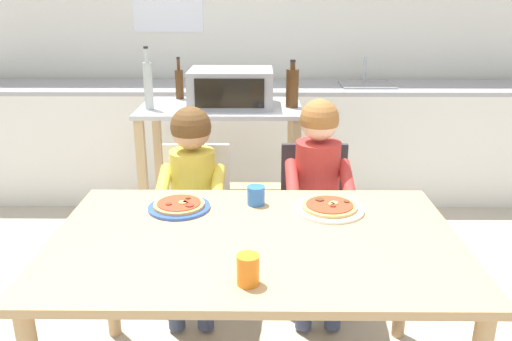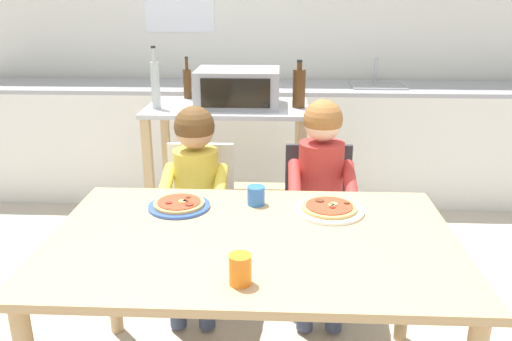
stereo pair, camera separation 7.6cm
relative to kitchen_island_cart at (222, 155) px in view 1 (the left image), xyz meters
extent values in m
plane|color=#B7AD99|center=(0.22, -0.31, -0.61)|extent=(10.55, 10.55, 0.00)
cube|color=white|center=(0.22, 1.32, 0.74)|extent=(5.28, 0.12, 2.70)
cube|color=silver|center=(0.22, 0.91, -0.18)|extent=(4.75, 0.60, 0.85)
cube|color=#9E9EA3|center=(0.22, 0.91, 0.26)|extent=(4.75, 0.60, 0.03)
cube|color=gray|center=(1.05, 0.91, 0.28)|extent=(0.40, 0.33, 0.02)
cylinder|color=#B7BABF|center=(1.05, 1.03, 0.38)|extent=(0.02, 0.02, 0.20)
cube|color=#B7BABF|center=(0.00, 0.00, 0.30)|extent=(0.96, 0.56, 0.02)
cube|color=tan|center=(0.00, 0.00, -0.28)|extent=(0.88, 0.52, 0.02)
cube|color=tan|center=(-0.44, -0.24, -0.16)|extent=(0.05, 0.05, 0.89)
cube|color=tan|center=(0.44, -0.24, -0.16)|extent=(0.05, 0.05, 0.89)
cube|color=tan|center=(-0.44, 0.24, -0.16)|extent=(0.05, 0.05, 0.89)
cube|color=tan|center=(0.44, 0.24, -0.16)|extent=(0.05, 0.05, 0.89)
cube|color=#999BA0|center=(0.06, 0.00, 0.42)|extent=(0.49, 0.36, 0.22)
cube|color=black|center=(0.06, -0.18, 0.42)|extent=(0.39, 0.01, 0.16)
cylinder|color=black|center=(0.24, -0.19, 0.35)|extent=(0.02, 0.01, 0.02)
cylinder|color=#ADB7B2|center=(-0.40, -0.10, 0.44)|extent=(0.05, 0.05, 0.27)
cylinder|color=#ADB7B2|center=(-0.40, -0.10, 0.62)|extent=(0.02, 0.02, 0.08)
cylinder|color=black|center=(-0.40, -0.10, 0.66)|extent=(0.03, 0.03, 0.01)
cylinder|color=#4C2D14|center=(-0.27, 0.21, 0.40)|extent=(0.05, 0.05, 0.18)
cylinder|color=#4C2D14|center=(-0.27, 0.21, 0.53)|extent=(0.02, 0.02, 0.07)
cylinder|color=black|center=(-0.27, 0.21, 0.57)|extent=(0.02, 0.02, 0.01)
cylinder|color=#4C2D14|center=(0.42, -0.03, 0.42)|extent=(0.07, 0.07, 0.22)
cylinder|color=#4C2D14|center=(0.42, -0.03, 0.55)|extent=(0.03, 0.03, 0.04)
cylinder|color=black|center=(0.42, -0.03, 0.58)|extent=(0.03, 0.03, 0.01)
cube|color=tan|center=(0.22, -1.35, 0.10)|extent=(1.48, 0.93, 0.03)
cylinder|color=tan|center=(-0.46, -0.95, -0.26)|extent=(0.06, 0.06, 0.69)
cylinder|color=tan|center=(0.90, -0.95, -0.26)|extent=(0.06, 0.06, 0.69)
cube|color=silver|center=(-0.09, -0.65, -0.17)|extent=(0.36, 0.36, 0.04)
cube|color=silver|center=(-0.09, -0.49, 0.02)|extent=(0.34, 0.03, 0.38)
cylinder|color=silver|center=(0.06, -0.80, -0.39)|extent=(0.03, 0.03, 0.42)
cylinder|color=silver|center=(-0.24, -0.80, -0.39)|extent=(0.03, 0.03, 0.42)
cylinder|color=silver|center=(0.06, -0.50, -0.39)|extent=(0.03, 0.03, 0.42)
cylinder|color=silver|center=(-0.24, -0.50, -0.39)|extent=(0.03, 0.03, 0.42)
cube|color=#333338|center=(0.52, -0.65, -0.17)|extent=(0.36, 0.36, 0.04)
cube|color=#333338|center=(0.52, -0.49, 0.02)|extent=(0.34, 0.03, 0.38)
cylinder|color=#333338|center=(0.67, -0.80, -0.39)|extent=(0.03, 0.03, 0.42)
cylinder|color=#333338|center=(0.37, -0.80, -0.39)|extent=(0.03, 0.03, 0.42)
cylinder|color=#333338|center=(0.67, -0.50, -0.39)|extent=(0.03, 0.03, 0.42)
cylinder|color=#333338|center=(0.37, -0.50, -0.39)|extent=(0.03, 0.03, 0.42)
cube|color=#424C6B|center=(-0.02, -0.79, -0.13)|extent=(0.10, 0.30, 0.10)
cylinder|color=#424C6B|center=(-0.02, -0.92, -0.37)|extent=(0.08, 0.08, 0.44)
cube|color=#424C6B|center=(-0.16, -0.79, -0.13)|extent=(0.10, 0.30, 0.10)
cylinder|color=#424C6B|center=(-0.16, -0.92, -0.37)|extent=(0.08, 0.08, 0.44)
cylinder|color=yellow|center=(0.04, -0.75, 0.09)|extent=(0.06, 0.26, 0.15)
cylinder|color=yellow|center=(-0.22, -0.75, 0.09)|extent=(0.06, 0.26, 0.15)
cylinder|color=yellow|center=(-0.09, -0.65, 0.05)|extent=(0.22, 0.22, 0.35)
sphere|color=tan|center=(-0.09, -0.65, 0.33)|extent=(0.19, 0.19, 0.19)
sphere|color=brown|center=(-0.09, -0.65, 0.35)|extent=(0.20, 0.20, 0.20)
cube|color=#424C6B|center=(0.59, -0.79, -0.13)|extent=(0.10, 0.30, 0.10)
cylinder|color=#424C6B|center=(0.59, -0.92, -0.37)|extent=(0.08, 0.08, 0.44)
cube|color=#424C6B|center=(0.45, -0.79, -0.13)|extent=(0.10, 0.30, 0.10)
cylinder|color=#424C6B|center=(0.45, -0.92, -0.37)|extent=(0.08, 0.08, 0.44)
cylinder|color=#BC332D|center=(0.65, -0.75, 0.11)|extent=(0.06, 0.26, 0.15)
cylinder|color=#BC332D|center=(0.39, -0.75, 0.11)|extent=(0.06, 0.26, 0.15)
cylinder|color=#BC332D|center=(0.52, -0.65, 0.07)|extent=(0.22, 0.22, 0.40)
sphere|color=beige|center=(0.52, -0.65, 0.37)|extent=(0.18, 0.18, 0.18)
sphere|color=#9E6633|center=(0.52, -0.65, 0.39)|extent=(0.19, 0.19, 0.19)
cylinder|color=#3356B7|center=(-0.09, -1.10, 0.12)|extent=(0.25, 0.25, 0.01)
cylinder|color=tan|center=(-0.09, -1.10, 0.13)|extent=(0.21, 0.21, 0.01)
cylinder|color=#B23D23|center=(-0.09, -1.10, 0.14)|extent=(0.18, 0.18, 0.00)
cylinder|color=#563319|center=(-0.06, -1.06, 0.15)|extent=(0.02, 0.02, 0.01)
cylinder|color=maroon|center=(-0.07, -1.10, 0.15)|extent=(0.02, 0.02, 0.01)
cylinder|color=#DBC666|center=(-0.08, -1.11, 0.15)|extent=(0.03, 0.03, 0.01)
cylinder|color=maroon|center=(-0.05, -1.14, 0.15)|extent=(0.03, 0.03, 0.01)
cylinder|color=maroon|center=(-0.13, -1.12, 0.15)|extent=(0.02, 0.02, 0.01)
cylinder|color=white|center=(0.52, -1.11, 0.12)|extent=(0.28, 0.28, 0.01)
cylinder|color=tan|center=(0.52, -1.11, 0.13)|extent=(0.22, 0.22, 0.01)
cylinder|color=#B23D23|center=(0.52, -1.11, 0.14)|extent=(0.19, 0.19, 0.00)
cylinder|color=#DBC666|center=(0.54, -1.11, 0.15)|extent=(0.03, 0.03, 0.01)
cylinder|color=maroon|center=(0.53, -1.14, 0.15)|extent=(0.02, 0.02, 0.01)
cylinder|color=#563319|center=(0.59, -1.09, 0.15)|extent=(0.02, 0.02, 0.01)
cylinder|color=#DBC666|center=(0.53, -1.12, 0.15)|extent=(0.03, 0.03, 0.01)
cylinder|color=#563319|center=(0.48, -1.07, 0.15)|extent=(0.04, 0.04, 0.01)
cylinder|color=blue|center=(0.22, -1.05, 0.16)|extent=(0.07, 0.07, 0.08)
cylinder|color=orange|center=(0.20, -1.67, 0.16)|extent=(0.07, 0.07, 0.10)
camera|label=1|loc=(0.24, -3.05, 0.96)|focal=36.37mm
camera|label=2|loc=(0.31, -3.05, 0.96)|focal=36.37mm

